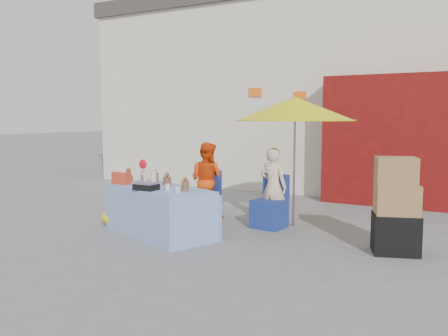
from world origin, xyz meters
The scene contains 10 objects.
ground centered at (0.00, 0.00, 0.00)m, with size 80.00×80.00×0.00m, color slate.
backdrop centered at (0.52, 7.52, 3.10)m, with size 14.00×8.00×7.80m.
market_table centered at (-0.69, 0.04, 0.37)m, with size 2.06×1.50×1.13m.
chair_left centered at (-0.66, 1.25, 0.26)m, with size 0.52×0.52×0.85m.
chair_right centered at (0.59, 1.25, 0.26)m, with size 0.52×0.52×0.85m.
vendor_orange centered at (-0.67, 1.39, 0.67)m, with size 0.65×0.51×1.33m, color #EA430C.
vendor_beige centered at (0.58, 1.39, 0.64)m, with size 0.47×0.31×1.29m, color beige.
umbrella centered at (0.88, 1.54, 1.89)m, with size 1.90×1.90×2.09m.
box_stack centered at (2.60, 0.70, 0.58)m, with size 0.69×0.62×1.26m.
tarp_bundle centered at (-1.64, 0.17, 0.14)m, with size 0.60×0.48×0.27m, color yellow.
Camera 1 is at (3.56, -5.65, 1.77)m, focal length 38.00 mm.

